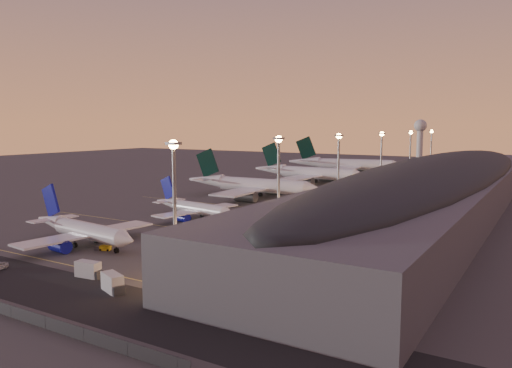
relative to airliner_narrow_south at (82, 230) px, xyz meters
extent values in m
plane|color=#403E3B|center=(0.43, 31.51, -3.57)|extent=(700.00, 700.00, 0.00)
cylinder|color=silver|center=(3.33, -0.40, 0.06)|extent=(24.15, 6.87, 4.06)
cone|color=silver|center=(17.07, -2.05, 0.06)|extent=(4.30, 4.49, 4.06)
cone|color=silver|center=(-13.85, 1.66, 0.57)|extent=(11.17, 5.31, 4.06)
cube|color=silver|center=(2.18, -0.26, -0.65)|extent=(10.94, 34.75, 0.45)
cylinder|color=#10118A|center=(3.84, 7.11, -2.02)|extent=(5.71, 3.66, 3.04)
cylinder|color=#10118A|center=(2.05, -7.82, -2.02)|extent=(5.71, 3.66, 3.04)
cube|color=#10118A|center=(-13.32, 1.60, 5.83)|extent=(7.45, 1.49, 8.80)
cube|color=silver|center=(-12.55, 1.50, 1.18)|extent=(5.28, 12.67, 0.28)
cylinder|color=black|center=(13.27, -1.59, -2.77)|extent=(0.36, 0.36, 1.60)
cylinder|color=black|center=(13.27, -1.59, -3.00)|extent=(1.21, 0.84, 1.14)
cylinder|color=black|center=(1.75, 2.65, -2.77)|extent=(0.36, 0.36, 1.60)
cylinder|color=black|center=(1.75, 2.65, -3.00)|extent=(1.21, 0.84, 1.14)
cylinder|color=black|center=(1.08, -2.99, -2.77)|extent=(0.36, 0.36, 1.60)
cylinder|color=black|center=(1.08, -2.99, -3.00)|extent=(1.21, 0.84, 1.14)
cylinder|color=silver|center=(4.18, 40.51, -0.34)|extent=(21.50, 6.99, 3.61)
cone|color=silver|center=(16.33, 38.51, -0.34)|extent=(3.96, 4.12, 3.61)
cone|color=silver|center=(-11.00, 43.00, 0.11)|extent=(10.03, 5.11, 3.61)
cube|color=silver|center=(3.17, 40.67, -0.97)|extent=(11.00, 30.99, 0.40)
cylinder|color=#10118A|center=(4.93, 47.16, -2.19)|extent=(5.16, 3.45, 2.71)
cylinder|color=#10118A|center=(2.76, 33.96, -2.19)|extent=(5.16, 3.45, 2.71)
cube|color=#10118A|center=(-10.53, 42.92, 4.79)|extent=(6.61, 1.61, 7.83)
cube|color=silver|center=(-9.85, 42.81, 0.65)|extent=(5.15, 11.35, 0.25)
cylinder|color=black|center=(12.97, 39.06, -2.85)|extent=(0.33, 0.33, 1.42)
cylinder|color=black|center=(12.97, 39.06, -3.06)|extent=(1.10, 0.79, 1.01)
cylinder|color=black|center=(2.90, 43.28, -2.85)|extent=(0.33, 0.33, 1.42)
cylinder|color=black|center=(2.90, 43.28, -3.06)|extent=(1.10, 0.79, 1.01)
cylinder|color=black|center=(2.09, 38.29, -2.85)|extent=(0.33, 0.33, 1.42)
cylinder|color=black|center=(2.09, 38.29, -3.06)|extent=(1.10, 0.79, 1.01)
cylinder|color=silver|center=(-1.68, 87.96, 1.42)|extent=(36.82, 6.93, 5.54)
cone|color=silver|center=(19.58, 88.77, 1.42)|extent=(6.12, 5.76, 5.54)
cone|color=silver|center=(-28.25, 86.95, 2.11)|extent=(16.74, 6.16, 5.54)
cube|color=silver|center=(-3.45, 87.89, 0.45)|extent=(12.66, 53.92, 0.61)
cylinder|color=#57595E|center=(-2.71, 99.71, -1.42)|extent=(8.42, 4.47, 4.16)
cylinder|color=#57595E|center=(-1.82, 76.16, -1.42)|extent=(8.42, 4.47, 4.16)
cube|color=black|center=(-27.42, 86.98, 9.27)|extent=(10.95, 1.24, 12.29)
cube|color=silver|center=(-26.24, 87.03, 2.94)|extent=(6.64, 19.49, 0.39)
cylinder|color=black|center=(13.70, 88.54, -2.46)|extent=(0.46, 0.46, 2.22)
cylinder|color=black|center=(13.70, 88.54, -2.79)|extent=(1.59, 1.03, 1.55)
cylinder|color=black|center=(-4.78, 91.72, -2.46)|extent=(0.46, 0.46, 2.22)
cylinder|color=black|center=(-4.78, 91.72, -2.79)|extent=(1.59, 1.03, 1.55)
cylinder|color=black|center=(-4.48, 83.97, -2.46)|extent=(0.46, 0.46, 2.22)
cylinder|color=black|center=(-4.48, 83.97, -2.79)|extent=(1.59, 1.03, 1.55)
cylinder|color=silver|center=(-2.84, 143.09, 1.61)|extent=(38.27, 7.62, 5.75)
cone|color=silver|center=(19.22, 142.00, 1.61)|extent=(6.41, 6.05, 5.75)
cone|color=silver|center=(-30.41, 144.45, 2.33)|extent=(17.44, 6.59, 5.75)
cube|color=silver|center=(-4.68, 143.18, 0.60)|extent=(13.78, 56.07, 0.63)
cylinder|color=#57595E|center=(-2.85, 155.33, -1.34)|extent=(8.79, 4.73, 4.31)
cylinder|color=#57595E|center=(-4.06, 130.90, -1.34)|extent=(8.79, 4.73, 4.31)
cube|color=black|center=(-29.55, 144.41, 9.76)|extent=(11.37, 1.42, 12.76)
cube|color=silver|center=(-28.33, 144.35, 3.19)|extent=(7.12, 20.29, 0.40)
cylinder|color=black|center=(13.12, 142.30, -2.42)|extent=(0.48, 0.48, 2.30)
cylinder|color=black|center=(13.12, 142.30, -2.76)|extent=(1.66, 1.08, 1.61)
cylinder|color=black|center=(-5.70, 147.26, -2.42)|extent=(0.48, 0.48, 2.30)
cylinder|color=black|center=(-5.70, 147.26, -2.76)|extent=(1.66, 1.08, 1.61)
cylinder|color=black|center=(-6.10, 139.22, -2.42)|extent=(0.48, 0.48, 2.30)
cylinder|color=black|center=(-6.10, 139.22, -2.76)|extent=(1.66, 1.08, 1.61)
cylinder|color=silver|center=(-3.61, 196.68, 2.16)|extent=(42.59, 12.52, 6.37)
cone|color=silver|center=(20.57, 200.30, 2.16)|extent=(7.66, 7.30, 6.37)
cone|color=silver|center=(-33.84, 192.17, 2.96)|extent=(19.75, 9.11, 6.37)
cube|color=silver|center=(-5.63, 196.38, 1.05)|extent=(21.18, 62.68, 0.70)
cylinder|color=#57595E|center=(-6.29, 209.98, -1.10)|extent=(10.11, 6.13, 4.78)
cylinder|color=#57595E|center=(-2.29, 183.19, -1.10)|extent=(10.11, 6.13, 4.78)
cube|color=black|center=(-32.90, 192.31, 11.18)|extent=(12.56, 2.80, 14.13)
cube|color=silver|center=(-31.56, 192.51, 3.91)|extent=(9.99, 22.92, 0.45)
cylinder|color=black|center=(13.88, 199.30, -2.29)|extent=(0.58, 0.58, 2.55)
cylinder|color=black|center=(13.88, 199.30, -2.68)|extent=(1.93, 1.37, 1.78)
cylinder|color=black|center=(-7.63, 200.59, -2.29)|extent=(0.58, 0.58, 2.55)
cylinder|color=black|center=(-7.63, 200.59, -2.68)|extent=(1.93, 1.37, 1.78)
cylinder|color=black|center=(-6.31, 191.78, -2.29)|extent=(0.58, 0.58, 2.55)
cylinder|color=black|center=(-6.31, 191.78, -2.68)|extent=(1.93, 1.37, 1.78)
cube|color=#545459|center=(62.43, 104.01, 2.43)|extent=(40.00, 255.00, 12.00)
ellipsoid|color=black|center=(62.43, 104.01, 8.43)|extent=(39.00, 253.00, 10.92)
cube|color=#FFA75D|center=(42.23, 104.01, 1.43)|extent=(0.40, 244.80, 8.00)
cube|color=#57595E|center=(34.43, 1.51, 0.93)|extent=(16.00, 3.20, 3.00)
cylinder|color=gray|center=(26.43, 1.51, -1.37)|extent=(0.70, 0.70, 4.40)
cube|color=#57595E|center=(34.43, 41.51, 0.93)|extent=(16.00, 3.20, 3.00)
cylinder|color=gray|center=(26.43, 41.51, -1.37)|extent=(0.70, 0.70, 4.40)
cube|color=#57595E|center=(34.43, 86.51, 0.93)|extent=(16.00, 3.20, 3.00)
cylinder|color=gray|center=(26.43, 86.51, -1.37)|extent=(0.70, 0.70, 4.40)
cube|color=#57595E|center=(34.43, 143.51, 0.93)|extent=(16.00, 3.20, 3.00)
cylinder|color=gray|center=(26.43, 143.51, -1.37)|extent=(0.70, 0.70, 4.40)
cube|color=#57595E|center=(34.43, 199.51, 0.93)|extent=(16.00, 3.20, 3.00)
cylinder|color=gray|center=(26.43, 199.51, -1.37)|extent=(0.70, 0.70, 4.40)
cylinder|color=gray|center=(36.43, -8.49, 8.93)|extent=(0.70, 0.70, 25.00)
cube|color=gray|center=(36.43, -8.49, 21.63)|extent=(2.20, 2.20, 0.50)
sphere|color=#FFC25F|center=(36.43, -8.49, 21.43)|extent=(1.80, 1.80, 1.80)
cylinder|color=gray|center=(36.43, 31.51, 8.93)|extent=(0.70, 0.70, 25.00)
cube|color=gray|center=(36.43, 31.51, 21.63)|extent=(2.20, 2.20, 0.50)
sphere|color=#FFC25F|center=(36.43, 31.51, 21.43)|extent=(1.80, 1.80, 1.80)
cylinder|color=gray|center=(36.43, 71.51, 8.93)|extent=(0.70, 0.70, 25.00)
cube|color=gray|center=(36.43, 71.51, 21.63)|extent=(2.20, 2.20, 0.50)
sphere|color=#FFC25F|center=(36.43, 71.51, 21.43)|extent=(1.80, 1.80, 1.80)
cylinder|color=gray|center=(36.43, 116.51, 8.93)|extent=(0.70, 0.70, 25.00)
cube|color=gray|center=(36.43, 116.51, 21.63)|extent=(2.20, 2.20, 0.50)
sphere|color=#FFC25F|center=(36.43, 116.51, 21.43)|extent=(1.80, 1.80, 1.80)
cylinder|color=gray|center=(36.43, 161.51, 8.93)|extent=(0.70, 0.70, 25.00)
cube|color=gray|center=(36.43, 161.51, 21.63)|extent=(2.20, 2.20, 0.50)
sphere|color=#FFC25F|center=(36.43, 161.51, 21.43)|extent=(1.80, 1.80, 1.80)
cylinder|color=gray|center=(36.43, 206.51, 8.93)|extent=(0.70, 0.70, 25.00)
cube|color=gray|center=(36.43, 206.51, 21.63)|extent=(2.20, 2.20, 0.50)
sphere|color=#FFC25F|center=(36.43, 206.51, 21.43)|extent=(1.80, 1.80, 1.80)
cylinder|color=silver|center=(10.43, 291.51, 9.43)|extent=(4.40, 4.40, 26.00)
sphere|color=silver|center=(10.43, 291.51, 24.43)|extent=(9.00, 9.00, 9.00)
cube|color=#D8C659|center=(0.43, -13.49, -3.56)|extent=(90.00, 0.36, 0.00)
cube|color=#D8C659|center=(0.43, 26.51, -3.56)|extent=(90.00, 0.36, 0.00)
cube|color=#D8C659|center=(0.43, 66.51, -3.56)|extent=(90.00, 0.36, 0.00)
cube|color=#D8C659|center=(0.43, 111.51, -3.56)|extent=(90.00, 0.36, 0.00)
cube|color=#D8C659|center=(0.43, 166.51, -3.56)|extent=(90.00, 0.36, 0.00)
cylinder|color=#2D2D30|center=(28.43, -36.49, -2.57)|extent=(0.12, 0.12, 2.00)
cylinder|color=#2D2D30|center=(36.43, -36.49, -2.57)|extent=(0.12, 0.12, 2.00)
cylinder|color=#2D2D30|center=(44.43, -36.49, -2.57)|extent=(0.12, 0.12, 2.00)
cylinder|color=#2D2D30|center=(52.43, -36.49, -2.57)|extent=(0.12, 0.12, 2.00)
cylinder|color=#2D2D30|center=(60.43, -36.49, -2.57)|extent=(0.12, 0.12, 2.00)
cube|color=gold|center=(9.16, -1.08, -3.02)|extent=(2.77, 2.27, 1.09)
cube|color=#57595E|center=(7.50, -1.75, -3.17)|extent=(1.77, 1.72, 0.80)
cylinder|color=black|center=(9.71, -0.06, -3.35)|extent=(0.47, 0.33, 0.44)
cylinder|color=black|center=(10.27, -1.44, -3.35)|extent=(0.47, 0.33, 0.44)
cylinder|color=black|center=(8.05, -0.73, -3.35)|extent=(0.47, 0.33, 0.44)
cylinder|color=black|center=(8.61, -2.11, -3.35)|extent=(0.47, 0.33, 0.44)
cube|color=gold|center=(24.99, -0.25, -2.94)|extent=(2.77, 1.78, 1.25)
cube|color=#57595E|center=(22.94, -0.20, -3.11)|extent=(1.63, 1.52, 0.91)
cylinder|color=black|center=(26.03, 0.57, -3.32)|extent=(0.51, 0.22, 0.50)
cylinder|color=black|center=(25.99, -1.13, -3.32)|extent=(0.51, 0.22, 0.50)
cylinder|color=black|center=(23.99, 0.62, -3.32)|extent=(0.51, 0.22, 0.50)
cylinder|color=black|center=(23.94, -1.08, -3.32)|extent=(0.51, 0.22, 0.50)
cube|color=silver|center=(22.06, -16.87, -2.06)|extent=(5.07, 2.65, 3.01)
cube|color=#57595E|center=(24.17, -16.63, -2.77)|extent=(1.80, 2.11, 1.59)
cube|color=silver|center=(32.23, -20.26, -1.99)|extent=(5.55, 3.90, 3.15)
cube|color=#57595E|center=(34.31, -21.05, -2.73)|extent=(2.29, 2.50, 1.67)
camera|label=1|loc=(96.61, -78.54, 25.01)|focal=35.00mm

